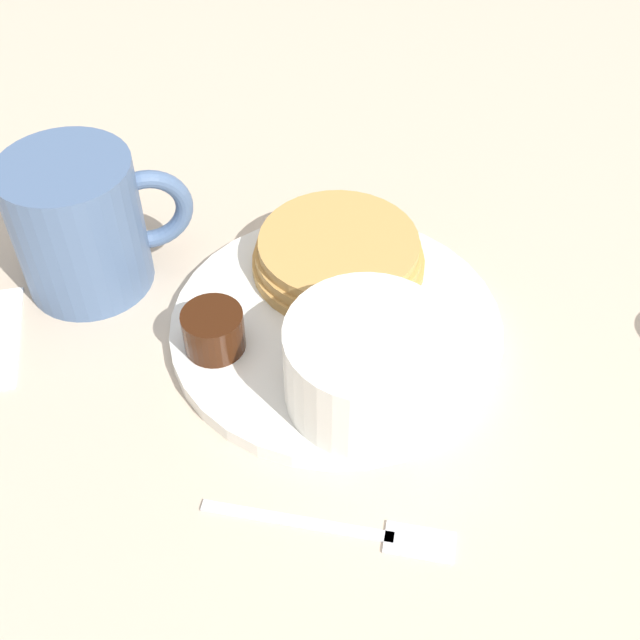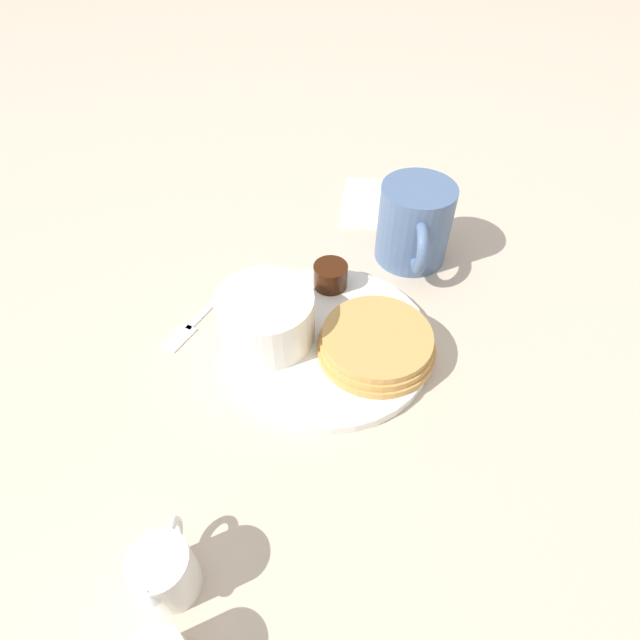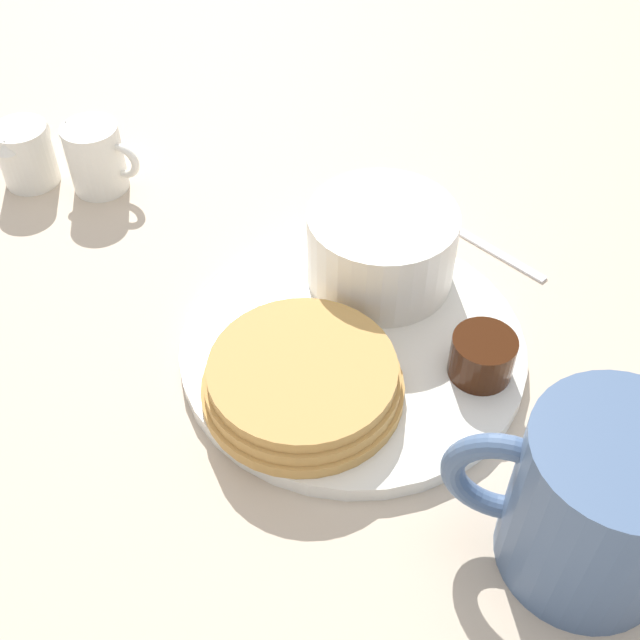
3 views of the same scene
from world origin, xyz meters
The scene contains 10 objects.
ground_plane centered at (0.00, 0.00, 0.00)m, with size 4.00×4.00×0.00m, color #C6B299.
plate centered at (0.00, 0.00, 0.01)m, with size 0.23×0.23×0.01m.
pancake_stack centered at (-0.01, -0.05, 0.03)m, with size 0.13×0.13×0.03m.
bowl centered at (-0.01, 0.07, 0.04)m, with size 0.11×0.11×0.06m.
syrup_cup centered at (0.09, 0.01, 0.03)m, with size 0.04×0.04×0.03m.
butter_ramekin centered at (0.00, 0.08, 0.03)m, with size 0.05×0.05×0.04m.
coffee_mug centered at (0.17, -0.08, 0.05)m, with size 0.13×0.09×0.10m.
creamer_pitcher_near centered at (-0.27, 0.08, 0.03)m, with size 0.07×0.05×0.06m.
fork centered at (0.01, 0.16, 0.00)m, with size 0.15×0.06×0.00m.
napkin centered at (0.29, -0.03, 0.00)m, with size 0.13×0.10×0.00m.
Camera 2 is at (-0.36, -0.06, 0.43)m, focal length 28.00 mm.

